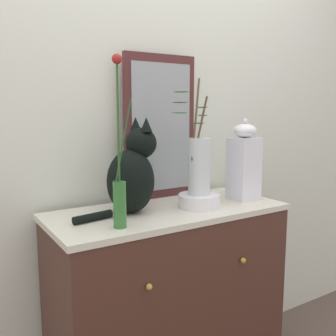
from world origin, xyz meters
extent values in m
cube|color=silver|center=(0.00, 0.30, 1.30)|extent=(4.40, 0.08, 2.60)
cube|color=#47281F|center=(0.00, 0.00, 0.46)|extent=(1.02, 0.45, 0.92)
cube|color=silver|center=(0.00, 0.00, 0.93)|extent=(1.04, 0.46, 0.02)
sphere|color=#B79338|center=(-0.23, -0.24, 0.74)|extent=(0.02, 0.02, 0.02)
sphere|color=#B79338|center=(0.23, -0.24, 0.74)|extent=(0.02, 0.02, 0.02)
cube|color=#492222|center=(0.09, 0.21, 1.29)|extent=(0.38, 0.03, 0.69)
cube|color=gray|center=(0.09, 0.19, 1.29)|extent=(0.32, 0.01, 0.61)
ellipsoid|color=black|center=(-0.17, 0.03, 1.08)|extent=(0.23, 0.22, 0.27)
sphere|color=black|center=(-0.11, 0.04, 1.23)|extent=(0.13, 0.13, 0.13)
cone|color=black|center=(-0.12, 0.07, 1.31)|extent=(0.05, 0.05, 0.06)
cone|color=black|center=(-0.11, 0.00, 1.31)|extent=(0.05, 0.05, 0.06)
cylinder|color=black|center=(-0.35, -0.01, 0.96)|extent=(0.17, 0.06, 0.03)
cylinder|color=#316F32|center=(-0.29, -0.14, 1.03)|extent=(0.05, 0.05, 0.17)
cylinder|color=#295A25|center=(-0.29, -0.14, 1.32)|extent=(0.01, 0.01, 0.41)
sphere|color=maroon|center=(-0.29, -0.14, 1.54)|extent=(0.04, 0.04, 0.04)
cylinder|color=#275029|center=(-0.27, -0.14, 1.27)|extent=(0.07, 0.01, 0.30)
cylinder|color=white|center=(0.13, -0.05, 0.97)|extent=(0.18, 0.18, 0.06)
cylinder|color=silver|center=(0.13, -0.05, 1.13)|extent=(0.10, 0.10, 0.25)
cylinder|color=#4D4028|center=(0.12, -0.03, 1.33)|extent=(0.08, 0.06, 0.35)
ellipsoid|color=#27602E|center=(0.08, 0.03, 1.36)|extent=(0.07, 0.08, 0.01)
ellipsoid|color=#2B5F26|center=(0.09, 0.04, 1.40)|extent=(0.08, 0.05, 0.01)
ellipsoid|color=#225A20|center=(0.08, 0.03, 1.45)|extent=(0.07, 0.08, 0.01)
cylinder|color=#4C3C2C|center=(0.14, -0.03, 1.29)|extent=(0.05, 0.04, 0.28)
ellipsoid|color=#305125|center=(0.15, 0.00, 1.31)|extent=(0.08, 0.06, 0.01)
ellipsoid|color=#1F5E2E|center=(0.17, -0.01, 1.35)|extent=(0.08, 0.06, 0.01)
ellipsoid|color=#2F6426|center=(0.19, 0.01, 1.38)|extent=(0.04, 0.07, 0.01)
cube|color=white|center=(0.41, -0.04, 1.09)|extent=(0.12, 0.12, 0.30)
ellipsoid|color=white|center=(0.41, -0.04, 1.27)|extent=(0.11, 0.11, 0.07)
sphere|color=white|center=(0.41, -0.04, 1.32)|extent=(0.02, 0.02, 0.02)
camera|label=1|loc=(-0.87, -1.38, 1.37)|focal=40.83mm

